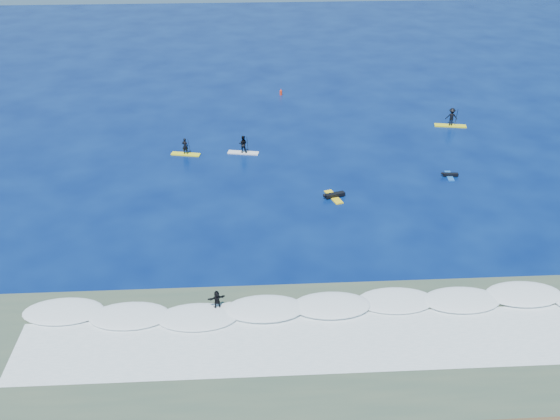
{
  "coord_description": "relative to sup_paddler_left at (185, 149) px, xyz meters",
  "views": [
    {
      "loc": [
        -3.77,
        -39.49,
        23.75
      ],
      "look_at": [
        -1.47,
        1.03,
        0.6
      ],
      "focal_mm": 40.0,
      "sensor_mm": 36.0,
      "label": 1
    }
  ],
  "objects": [
    {
      "name": "shallow_water",
      "position": [
        9.42,
        -26.74,
        -0.57
      ],
      "size": [
        90.0,
        13.0,
        0.01
      ],
      "primitive_type": "cube",
      "color": "#384C3D",
      "rests_on": "ground"
    },
    {
      "name": "wave_surfer",
      "position": [
        3.58,
        -22.6,
        0.15
      ],
      "size": [
        1.8,
        0.96,
        1.26
      ],
      "rotation": [
        0.0,
        0.0,
        0.3
      ],
      "color": "silver",
      "rests_on": "breaking_wave"
    },
    {
      "name": "breaking_wave",
      "position": [
        9.42,
        -22.74,
        -0.58
      ],
      "size": [
        40.0,
        6.0,
        0.3
      ],
      "primitive_type": "cube",
      "color": "white",
      "rests_on": "ground"
    },
    {
      "name": "prone_paddler_near",
      "position": [
        12.4,
        -8.9,
        -0.41
      ],
      "size": [
        1.85,
        2.44,
        0.49
      ],
      "rotation": [
        0.0,
        0.0,
        1.88
      ],
      "color": "yellow",
      "rests_on": "ground"
    },
    {
      "name": "sup_paddler_center",
      "position": [
        5.24,
        0.03,
        0.16
      ],
      "size": [
        2.89,
        1.21,
        1.97
      ],
      "rotation": [
        0.0,
        0.0,
        -0.19
      ],
      "color": "silver",
      "rests_on": "ground"
    },
    {
      "name": "sup_paddler_left",
      "position": [
        0.0,
        0.0,
        0.0
      ],
      "size": [
        2.73,
        1.21,
        1.86
      ],
      "rotation": [
        0.0,
        0.0,
        -0.22
      ],
      "color": "yellow",
      "rests_on": "ground"
    },
    {
      "name": "sup_paddler_right",
      "position": [
        26.12,
        5.42,
        0.28
      ],
      "size": [
        3.22,
        1.35,
        2.2
      ],
      "rotation": [
        0.0,
        0.0,
        -0.19
      ],
      "color": "yellow",
      "rests_on": "ground"
    },
    {
      "name": "prone_paddler_far",
      "position": [
        22.71,
        -5.74,
        -0.45
      ],
      "size": [
        1.48,
        1.89,
        0.39
      ],
      "rotation": [
        0.0,
        0.0,
        1.49
      ],
      "color": "#1758B3",
      "rests_on": "ground"
    },
    {
      "name": "ground",
      "position": [
        9.42,
        -12.74,
        -0.58
      ],
      "size": [
        160.0,
        160.0,
        0.0
      ],
      "primitive_type": "plane",
      "color": "#031143",
      "rests_on": "ground"
    },
    {
      "name": "whitewater",
      "position": [
        9.42,
        -25.74,
        -0.58
      ],
      "size": [
        34.0,
        5.0,
        0.02
      ],
      "primitive_type": "cube",
      "color": "silver",
      "rests_on": "ground"
    },
    {
      "name": "marker_buoy",
      "position": [
        9.61,
        15.74,
        -0.26
      ],
      "size": [
        0.31,
        0.31,
        0.74
      ],
      "rotation": [
        0.0,
        0.0,
        -0.1
      ],
      "color": "red",
      "rests_on": "ground"
    }
  ]
}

